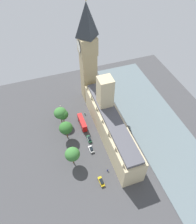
{
  "coord_description": "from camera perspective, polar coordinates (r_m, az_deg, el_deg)",
  "views": [
    {
      "loc": [
        26.46,
        62.19,
        92.84
      ],
      "look_at": [
        1.0,
        -11.81,
        8.4
      ],
      "focal_mm": 34.51,
      "sensor_mm": 36.0,
      "label": 1
    }
  ],
  "objects": [
    {
      "name": "parliament_building",
      "position": [
        109.19,
        3.26,
        -3.27
      ],
      "size": [
        10.76,
        55.63,
        31.4
      ],
      "color": "#CCBA8E",
      "rests_on": "ground"
    },
    {
      "name": "plane_tree_near_tower",
      "position": [
        110.13,
        -8.52,
        -4.2
      ],
      "size": [
        6.98,
        6.98,
        10.68
      ],
      "color": "brown",
      "rests_on": "ground"
    },
    {
      "name": "plane_tree_under_trees",
      "position": [
        117.01,
        -9.96,
        -0.28
      ],
      "size": [
        6.94,
        6.94,
        10.9
      ],
      "color": "brown",
      "rests_on": "ground"
    },
    {
      "name": "plane_tree_leading",
      "position": [
        116.94,
        -9.31,
        -0.71
      ],
      "size": [
        5.98,
        5.98,
        9.8
      ],
      "color": "brown",
      "rests_on": "ground"
    },
    {
      "name": "double_decker_bus_far_end",
      "position": [
        118.13,
        -4.21,
        -2.78
      ],
      "size": [
        2.81,
        10.54,
        4.75
      ],
      "rotation": [
        0.0,
        0.0,
        3.16
      ],
      "color": "red",
      "rests_on": "ground"
    },
    {
      "name": "ground_plane",
      "position": [
        114.83,
        2.41,
        -6.83
      ],
      "size": [
        125.63,
        125.63,
        0.0
      ],
      "primitive_type": "plane",
      "color": "#424244"
    },
    {
      "name": "car_dark_green_kerbside",
      "position": [
        113.29,
        -2.35,
        -7.14
      ],
      "size": [
        1.9,
        4.59,
        1.74
      ],
      "rotation": [
        0.0,
        0.0,
        3.16
      ],
      "color": "#19472D",
      "rests_on": "ground"
    },
    {
      "name": "plane_tree_opposite_hall",
      "position": [
        100.56,
        -6.81,
        -11.05
      ],
      "size": [
        6.97,
        6.97,
        10.85
      ],
      "color": "brown",
      "rests_on": "ground"
    },
    {
      "name": "river_thames",
      "position": [
        124.56,
        14.92,
        -3.09
      ],
      "size": [
        30.06,
        113.07,
        0.25
      ],
      "primitive_type": "cube",
      "color": "slate",
      "rests_on": "ground"
    },
    {
      "name": "car_white_by_river_gate",
      "position": [
        109.68,
        -1.82,
        -9.83
      ],
      "size": [
        2.16,
        4.24,
        1.74
      ],
      "rotation": [
        0.0,
        0.0,
        3.2
      ],
      "color": "silver",
      "rests_on": "ground"
    },
    {
      "name": "car_yellow_cab_midblock",
      "position": [
        101.36,
        0.88,
        -17.95
      ],
      "size": [
        2.01,
        4.83,
        1.74
      ],
      "rotation": [
        0.0,
        0.0,
        3.19
      ],
      "color": "gold",
      "rests_on": "ground"
    },
    {
      "name": "clock_tower",
      "position": [
        117.94,
        -2.71,
        14.89
      ],
      "size": [
        9.07,
        9.07,
        57.83
      ],
      "color": "tan",
      "rests_on": "ground"
    },
    {
      "name": "pedestrian_trailing",
      "position": [
        124.87,
        -3.5,
        -0.46
      ],
      "size": [
        0.63,
        0.54,
        1.64
      ],
      "rotation": [
        0.0,
        0.0,
        4.51
      ],
      "color": "#336B60",
      "rests_on": "ground"
    },
    {
      "name": "pedestrian_corner",
      "position": [
        104.1,
        2.51,
        -15.11
      ],
      "size": [
        0.62,
        0.51,
        1.67
      ],
      "rotation": [
        0.0,
        0.0,
        1.67
      ],
      "color": "navy",
      "rests_on": "ground"
    },
    {
      "name": "street_lamp_slot_10",
      "position": [
        124.34,
        -9.85,
        1.02
      ],
      "size": [
        0.56,
        0.56,
        6.47
      ],
      "color": "black",
      "rests_on": "ground"
    }
  ]
}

